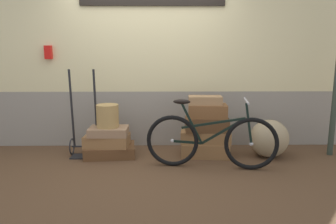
{
  "coord_description": "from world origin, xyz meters",
  "views": [
    {
      "loc": [
        0.26,
        -4.18,
        1.5
      ],
      "look_at": [
        0.32,
        0.11,
        0.67
      ],
      "focal_mm": 34.16,
      "sensor_mm": 36.0,
      "label": 1
    }
  ],
  "objects_px": {
    "suitcase_0": "(110,150)",
    "bicycle": "(211,141)",
    "wicker_basket": "(108,116)",
    "luggage_trolley": "(85,134)",
    "suitcase_5": "(207,124)",
    "suitcase_4": "(206,136)",
    "suitcase_6": "(208,111)",
    "suitcase_7": "(205,100)",
    "suitcase_2": "(109,131)",
    "suitcase_3": "(205,149)",
    "burlap_sack": "(269,139)",
    "suitcase_1": "(107,140)"
  },
  "relations": [
    {
      "from": "suitcase_0",
      "to": "bicycle",
      "type": "relative_size",
      "value": 0.42
    },
    {
      "from": "wicker_basket",
      "to": "luggage_trolley",
      "type": "height_order",
      "value": "luggage_trolley"
    },
    {
      "from": "suitcase_5",
      "to": "bicycle",
      "type": "xyz_separation_m",
      "value": [
        -0.01,
        -0.47,
        -0.11
      ]
    },
    {
      "from": "suitcase_4",
      "to": "suitcase_5",
      "type": "distance_m",
      "value": 0.18
    },
    {
      "from": "suitcase_6",
      "to": "suitcase_7",
      "type": "height_order",
      "value": "suitcase_7"
    },
    {
      "from": "suitcase_5",
      "to": "suitcase_2",
      "type": "bearing_deg",
      "value": -177.39
    },
    {
      "from": "suitcase_3",
      "to": "suitcase_4",
      "type": "relative_size",
      "value": 0.96
    },
    {
      "from": "suitcase_7",
      "to": "suitcase_0",
      "type": "bearing_deg",
      "value": -177.61
    },
    {
      "from": "suitcase_3",
      "to": "bicycle",
      "type": "xyz_separation_m",
      "value": [
        0.0,
        -0.48,
        0.26
      ]
    },
    {
      "from": "wicker_basket",
      "to": "suitcase_5",
      "type": "bearing_deg",
      "value": 0.12
    },
    {
      "from": "suitcase_6",
      "to": "wicker_basket",
      "type": "relative_size",
      "value": 1.68
    },
    {
      "from": "suitcase_2",
      "to": "luggage_trolley",
      "type": "relative_size",
      "value": 0.43
    },
    {
      "from": "wicker_basket",
      "to": "burlap_sack",
      "type": "height_order",
      "value": "wicker_basket"
    },
    {
      "from": "suitcase_7",
      "to": "burlap_sack",
      "type": "xyz_separation_m",
      "value": [
        0.91,
        -0.07,
        -0.54
      ]
    },
    {
      "from": "suitcase_1",
      "to": "suitcase_4",
      "type": "bearing_deg",
      "value": 4.07
    },
    {
      "from": "suitcase_2",
      "to": "suitcase_0",
      "type": "bearing_deg",
      "value": 88.87
    },
    {
      "from": "suitcase_0",
      "to": "wicker_basket",
      "type": "bearing_deg",
      "value": -115.72
    },
    {
      "from": "burlap_sack",
      "to": "bicycle",
      "type": "relative_size",
      "value": 0.33
    },
    {
      "from": "suitcase_3",
      "to": "bicycle",
      "type": "distance_m",
      "value": 0.55
    },
    {
      "from": "suitcase_2",
      "to": "suitcase_4",
      "type": "distance_m",
      "value": 1.38
    },
    {
      "from": "suitcase_0",
      "to": "suitcase_2",
      "type": "height_order",
      "value": "suitcase_2"
    },
    {
      "from": "suitcase_4",
      "to": "suitcase_5",
      "type": "height_order",
      "value": "suitcase_5"
    },
    {
      "from": "suitcase_3",
      "to": "wicker_basket",
      "type": "xyz_separation_m",
      "value": [
        -1.39,
        -0.02,
        0.49
      ]
    },
    {
      "from": "suitcase_4",
      "to": "luggage_trolley",
      "type": "distance_m",
      "value": 1.74
    },
    {
      "from": "suitcase_5",
      "to": "suitcase_7",
      "type": "bearing_deg",
      "value": 140.88
    },
    {
      "from": "suitcase_2",
      "to": "wicker_basket",
      "type": "relative_size",
      "value": 1.68
    },
    {
      "from": "suitcase_5",
      "to": "bicycle",
      "type": "distance_m",
      "value": 0.48
    },
    {
      "from": "suitcase_2",
      "to": "suitcase_3",
      "type": "xyz_separation_m",
      "value": [
        1.38,
        0.03,
        -0.28
      ]
    },
    {
      "from": "suitcase_5",
      "to": "suitcase_6",
      "type": "relative_size",
      "value": 1.12
    },
    {
      "from": "suitcase_0",
      "to": "bicycle",
      "type": "distance_m",
      "value": 1.49
    },
    {
      "from": "suitcase_6",
      "to": "suitcase_3",
      "type": "bearing_deg",
      "value": -164.03
    },
    {
      "from": "suitcase_1",
      "to": "suitcase_3",
      "type": "distance_m",
      "value": 1.41
    },
    {
      "from": "suitcase_6",
      "to": "wicker_basket",
      "type": "xyz_separation_m",
      "value": [
        -1.4,
        -0.02,
        -0.06
      ]
    },
    {
      "from": "suitcase_1",
      "to": "burlap_sack",
      "type": "distance_m",
      "value": 2.3
    },
    {
      "from": "suitcase_6",
      "to": "wicker_basket",
      "type": "distance_m",
      "value": 1.41
    },
    {
      "from": "suitcase_0",
      "to": "suitcase_1",
      "type": "xyz_separation_m",
      "value": [
        -0.03,
        -0.02,
        0.16
      ]
    },
    {
      "from": "suitcase_0",
      "to": "suitcase_1",
      "type": "relative_size",
      "value": 1.15
    },
    {
      "from": "suitcase_3",
      "to": "burlap_sack",
      "type": "bearing_deg",
      "value": 2.31
    },
    {
      "from": "suitcase_4",
      "to": "burlap_sack",
      "type": "bearing_deg",
      "value": 1.84
    },
    {
      "from": "suitcase_6",
      "to": "burlap_sack",
      "type": "bearing_deg",
      "value": -0.04
    },
    {
      "from": "suitcase_5",
      "to": "wicker_basket",
      "type": "distance_m",
      "value": 1.4
    },
    {
      "from": "suitcase_2",
      "to": "burlap_sack",
      "type": "xyz_separation_m",
      "value": [
        2.27,
        -0.03,
        -0.11
      ]
    },
    {
      "from": "suitcase_4",
      "to": "wicker_basket",
      "type": "relative_size",
      "value": 2.19
    },
    {
      "from": "suitcase_1",
      "to": "suitcase_6",
      "type": "height_order",
      "value": "suitcase_6"
    },
    {
      "from": "suitcase_4",
      "to": "suitcase_6",
      "type": "xyz_separation_m",
      "value": [
        0.02,
        0.0,
        0.37
      ]
    },
    {
      "from": "suitcase_2",
      "to": "suitcase_6",
      "type": "distance_m",
      "value": 1.42
    },
    {
      "from": "burlap_sack",
      "to": "suitcase_2",
      "type": "bearing_deg",
      "value": 179.29
    },
    {
      "from": "suitcase_1",
      "to": "suitcase_3",
      "type": "bearing_deg",
      "value": 3.97
    },
    {
      "from": "suitcase_7",
      "to": "wicker_basket",
      "type": "bearing_deg",
      "value": -176.36
    },
    {
      "from": "suitcase_4",
      "to": "suitcase_3",
      "type": "bearing_deg",
      "value": -72.06
    }
  ]
}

